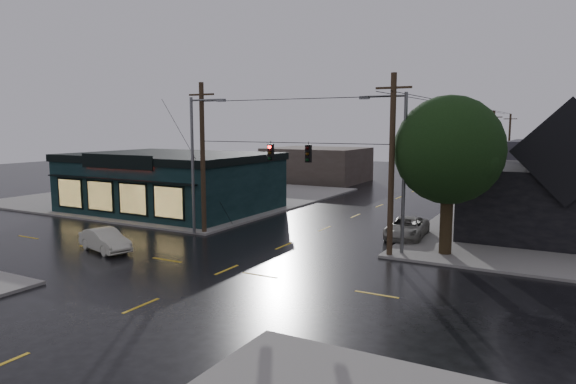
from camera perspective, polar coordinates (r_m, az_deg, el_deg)
The scene contains 16 objects.
ground_plane at distance 26.71m, azimuth -6.82°, elevation -8.58°, with size 160.00×160.00×0.00m, color black.
sidewalk_nw at distance 54.28m, azimuth -11.76°, elevation -0.43°, with size 28.00×28.00×0.15m, color gray.
pizza_shop at distance 45.43m, azimuth -12.80°, elevation 1.20°, with size 16.30×12.34×4.90m.
ne_building at distance 37.95m, azimuth 28.66°, elevation 2.18°, with size 12.60×11.60×8.75m.
corner_tree at distance 29.72m, azimuth 17.46°, elevation 4.43°, with size 6.01×6.01×8.86m.
utility_pole_nw at distance 35.55m, azimuth -9.28°, elevation -4.59°, with size 2.00×0.32×10.15m, color black, non-canonical shape.
utility_pole_ne at distance 29.56m, azimuth 11.18°, elevation -7.10°, with size 2.00×0.32×10.15m, color black, non-canonical shape.
utility_pole_far_a at distance 50.11m, azimuth 18.65°, elevation -1.39°, with size 2.00×0.32×9.65m, color black, non-canonical shape.
utility_pole_far_b at distance 69.75m, azimuth 21.57°, elevation 0.86°, with size 2.00×0.32×9.15m, color black, non-canonical shape.
utility_pole_far_c at distance 89.55m, azimuth 23.20°, elevation 2.12°, with size 2.00×0.32×9.15m, color black, non-canonical shape.
span_signal_assembly at distance 31.18m, azimuth 0.13°, elevation 4.40°, with size 13.00×0.48×1.23m.
streetlight_nw at distance 35.20m, azimuth -10.37°, elevation -4.74°, with size 5.40×0.30×9.15m, color slate, non-canonical shape.
streetlight_ne at distance 30.07m, azimuth 12.50°, elevation -6.89°, with size 5.40×0.30×9.15m, color slate, non-canonical shape.
bg_building_west at distance 67.59m, azimuth 3.24°, elevation 3.05°, with size 12.00×10.00×4.40m, color #3E342D.
sedan_cream at distance 32.00m, azimuth -19.67°, elevation -5.06°, with size 1.40×4.03×1.33m, color beige.
suv_silver at distance 34.44m, azimuth 13.06°, elevation -3.91°, with size 2.28×4.95×1.38m, color gray.
Camera 1 is at (15.00, -20.84, 7.34)m, focal length 32.00 mm.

